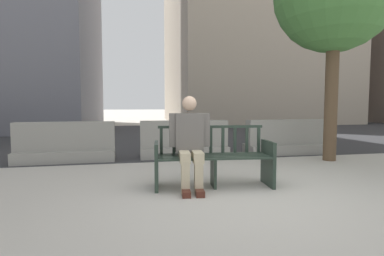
{
  "coord_description": "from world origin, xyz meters",
  "views": [
    {
      "loc": [
        -1.48,
        -3.52,
        1.17
      ],
      "look_at": [
        -0.28,
        2.1,
        0.75
      ],
      "focal_mm": 28.0,
      "sensor_mm": 36.0,
      "label": 1
    }
  ],
  "objects_px": {
    "seated_person": "(190,140)",
    "jersey_barrier_centre": "(184,142)",
    "jersey_barrier_left": "(66,145)",
    "jersey_barrier_right": "(286,140)",
    "street_bench": "(213,159)"
  },
  "relations": [
    {
      "from": "street_bench",
      "to": "jersey_barrier_centre",
      "type": "xyz_separation_m",
      "value": [
        0.05,
        2.58,
        -0.06
      ]
    },
    {
      "from": "jersey_barrier_centre",
      "to": "street_bench",
      "type": "bearing_deg",
      "value": -91.12
    },
    {
      "from": "seated_person",
      "to": "jersey_barrier_right",
      "type": "bearing_deg",
      "value": 40.91
    },
    {
      "from": "street_bench",
      "to": "jersey_barrier_right",
      "type": "xyz_separation_m",
      "value": [
        2.58,
        2.52,
        -0.06
      ]
    },
    {
      "from": "street_bench",
      "to": "jersey_barrier_centre",
      "type": "bearing_deg",
      "value": 88.88
    },
    {
      "from": "seated_person",
      "to": "jersey_barrier_right",
      "type": "xyz_separation_m",
      "value": [
        2.93,
        2.54,
        -0.35
      ]
    },
    {
      "from": "jersey_barrier_centre",
      "to": "jersey_barrier_left",
      "type": "bearing_deg",
      "value": -179.03
    },
    {
      "from": "street_bench",
      "to": "jersey_barrier_left",
      "type": "xyz_separation_m",
      "value": [
        -2.5,
        2.54,
        -0.06
      ]
    },
    {
      "from": "seated_person",
      "to": "jersey_barrier_right",
      "type": "distance_m",
      "value": 3.9
    },
    {
      "from": "jersey_barrier_left",
      "to": "jersey_barrier_right",
      "type": "xyz_separation_m",
      "value": [
        5.09,
        -0.02,
        0.0
      ]
    },
    {
      "from": "seated_person",
      "to": "jersey_barrier_centre",
      "type": "height_order",
      "value": "seated_person"
    },
    {
      "from": "jersey_barrier_right",
      "to": "seated_person",
      "type": "bearing_deg",
      "value": -139.09
    },
    {
      "from": "seated_person",
      "to": "jersey_barrier_centre",
      "type": "distance_m",
      "value": 2.66
    },
    {
      "from": "seated_person",
      "to": "jersey_barrier_left",
      "type": "distance_m",
      "value": 3.36
    },
    {
      "from": "street_bench",
      "to": "jersey_barrier_left",
      "type": "relative_size",
      "value": 0.86
    }
  ]
}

